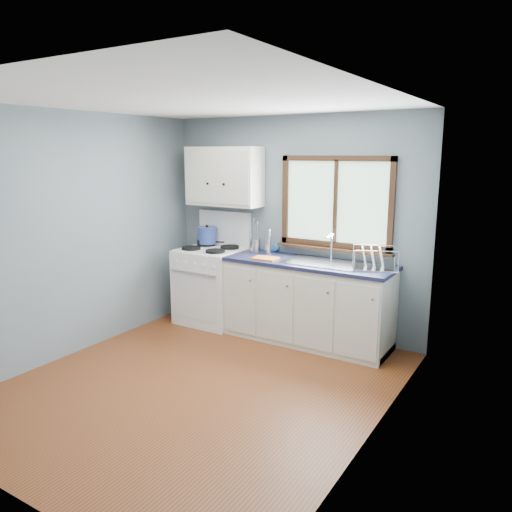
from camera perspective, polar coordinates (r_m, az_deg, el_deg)
The scene contains 18 objects.
floor at distance 4.74m, azimuth -6.44°, elevation -14.52°, with size 3.20×3.60×0.02m, color brown.
ceiling at distance 4.28m, azimuth -7.25°, elevation 17.40°, with size 3.20×3.60×0.02m, color white.
wall_back at distance 5.84m, azimuth 4.28°, elevation 3.53°, with size 3.20×0.02×2.50m, color slate.
wall_left at distance 5.47m, azimuth -20.18°, elevation 2.28°, with size 0.02×3.60×2.50m, color slate.
wall_right at distance 3.58m, azimuth 13.83°, elevation -2.03°, with size 0.02×3.60×2.50m, color slate.
gas_range at distance 6.21m, azimuth -5.10°, elevation -3.13°, with size 0.76×0.69×1.36m.
base_cabinets at distance 5.59m, azimuth 5.88°, elevation -5.71°, with size 1.85×0.60×0.88m.
countertop at distance 5.46m, azimuth 5.98°, elevation -0.81°, with size 1.89×0.64×0.04m, color black.
sink at distance 5.40m, azimuth 7.70°, elevation -1.45°, with size 0.84×0.46×0.44m.
window at distance 5.55m, azimuth 9.06°, elevation 5.33°, with size 1.36×0.10×1.03m.
upper_cabinets at distance 6.07m, azimuth -3.69°, elevation 9.06°, with size 0.95×0.35×0.70m.
skillet at distance 6.31m, azimuth -5.66°, elevation 1.67°, with size 0.37×0.29×0.05m.
stockpot at distance 6.29m, azimuth -5.63°, elevation 2.40°, with size 0.24×0.24×0.24m.
utensil_crock at distance 5.92m, azimuth -0.06°, elevation 1.23°, with size 0.17×0.17×0.40m.
thermos at distance 5.80m, azimuth 1.39°, elevation 1.68°, with size 0.07×0.07×0.30m, color silver.
soap_bottle at distance 5.92m, azimuth 2.05°, elevation 1.73°, with size 0.10×0.10×0.26m, color #296DB2.
dish_towel at distance 5.53m, azimuth 1.06°, elevation -0.27°, with size 0.27×0.20×0.02m, color orange.
dish_rack at distance 5.22m, azimuth 13.31°, elevation -0.75°, with size 0.55×0.49×0.23m.
Camera 1 is at (2.65, -3.32, 2.08)m, focal length 35.00 mm.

